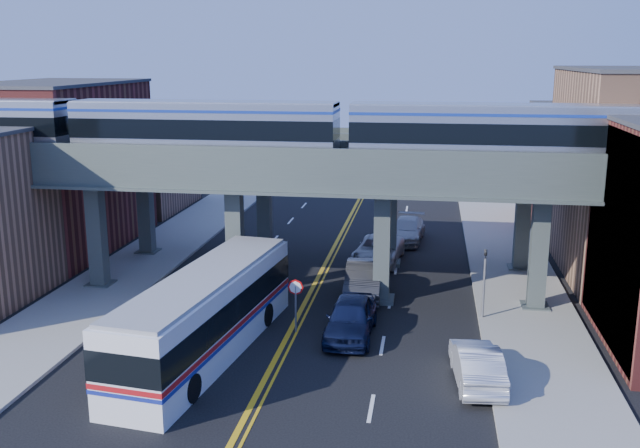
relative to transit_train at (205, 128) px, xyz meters
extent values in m
plane|color=black|center=(5.46, -8.00, -9.12)|extent=(120.00, 120.00, 0.00)
cube|color=gray|center=(-6.04, 2.00, -9.04)|extent=(5.00, 70.00, 0.16)
cube|color=gray|center=(16.96, 2.00, -9.04)|extent=(5.00, 70.00, 0.16)
cube|color=maroon|center=(-13.04, 8.00, -3.62)|extent=(8.00, 14.00, 11.00)
cube|color=#9B6D50|center=(-13.04, 21.00, -5.12)|extent=(8.00, 10.00, 8.00)
cube|color=#9B6D50|center=(23.96, 8.00, -3.12)|extent=(8.00, 14.00, 12.00)
cube|color=maroon|center=(23.96, 21.00, -4.62)|extent=(8.00, 10.00, 9.00)
cube|color=teal|center=(20.01, -4.00, -4.37)|extent=(0.10, 9.50, 9.50)
cube|color=#444F4E|center=(-6.54, 0.00, -6.12)|extent=(0.85, 0.85, 6.00)
cube|color=#444F4E|center=(1.46, 0.00, -6.12)|extent=(0.85, 0.85, 6.00)
cube|color=#444F4E|center=(9.46, 0.00, -6.12)|extent=(0.85, 0.85, 6.00)
cube|color=#444F4E|center=(17.46, 0.00, -6.12)|extent=(0.85, 0.85, 6.00)
cube|color=#46514A|center=(5.46, 0.00, -2.42)|extent=(52.00, 3.60, 1.40)
cube|color=#444F4E|center=(-6.54, 7.00, -6.12)|extent=(0.85, 0.85, 6.00)
cube|color=#444F4E|center=(1.46, 7.00, -6.12)|extent=(0.85, 0.85, 6.00)
cube|color=#444F4E|center=(9.46, 7.00, -6.12)|extent=(0.85, 0.85, 6.00)
cube|color=#444F4E|center=(17.46, 7.00, -6.12)|extent=(0.85, 0.85, 6.00)
cube|color=#46514A|center=(5.46, 7.00, -2.42)|extent=(52.00, 3.60, 1.40)
cube|color=black|center=(-10.31, 0.00, -1.61)|extent=(2.03, 2.03, 0.23)
cube|color=black|center=(-4.48, 0.00, -1.61)|extent=(2.03, 2.03, 0.23)
cube|color=black|center=(4.48, 0.00, -1.61)|extent=(2.03, 2.03, 0.23)
cube|color=#B7B9C1|center=(0.00, 0.00, -0.02)|extent=(13.99, 2.67, 2.95)
cube|color=black|center=(0.00, 0.00, 0.13)|extent=(14.01, 2.73, 1.01)
cube|color=black|center=(10.31, 0.00, -1.61)|extent=(2.03, 2.03, 0.23)
cube|color=black|center=(19.27, 0.00, -1.61)|extent=(2.03, 2.03, 0.23)
cube|color=#B7B9C1|center=(14.79, 0.00, -0.02)|extent=(13.99, 2.67, 2.95)
cube|color=black|center=(14.79, 0.00, 0.13)|extent=(14.01, 2.73, 1.01)
cylinder|color=slate|center=(5.76, -5.00, -7.97)|extent=(0.09, 0.09, 2.30)
cylinder|color=red|center=(5.76, -5.00, -6.87)|extent=(0.76, 0.04, 0.76)
cylinder|color=slate|center=(14.66, -2.00, -7.52)|extent=(0.12, 0.12, 3.20)
imported|color=black|center=(14.66, -2.00, -5.47)|extent=(0.15, 0.18, 0.90)
cube|color=white|center=(2.34, -8.03, -7.36)|extent=(4.64, 13.88, 3.52)
cube|color=black|center=(2.34, -8.03, -6.91)|extent=(4.71, 13.93, 1.19)
cube|color=#B21419|center=(2.34, -8.03, -7.70)|extent=(4.70, 13.93, 0.20)
cylinder|color=black|center=(1.79, -12.35, -8.55)|extent=(3.17, 1.51, 1.13)
cylinder|color=black|center=(2.82, -4.25, -8.55)|extent=(3.17, 1.51, 1.13)
imported|color=black|center=(8.40, -5.10, -8.21)|extent=(2.24, 5.39, 1.82)
imported|color=#2A2A2D|center=(8.43, 0.83, -8.21)|extent=(2.14, 5.59, 1.82)
imported|color=silver|center=(8.74, 7.34, -8.31)|extent=(3.30, 6.11, 1.63)
imported|color=#A1A1A5|center=(10.32, 13.04, -8.32)|extent=(2.78, 5.74, 1.61)
imported|color=silver|center=(13.96, -9.19, -8.31)|extent=(2.17, 5.05, 1.62)
camera|label=1|loc=(11.82, -36.34, 3.76)|focal=40.00mm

